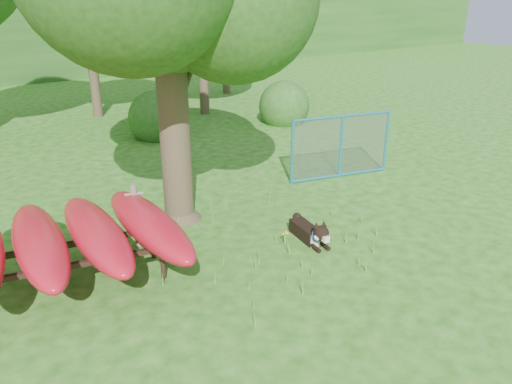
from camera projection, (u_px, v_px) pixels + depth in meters
ground at (289, 271)px, 8.44m from camera, size 80.00×80.00×0.00m
wooden_post at (136, 214)px, 9.03m from camera, size 0.33×0.15×1.22m
kayak_rack at (68, 238)px, 7.73m from camera, size 3.51×3.77×1.09m
husky_dog at (311, 232)px, 9.34m from camera, size 0.49×1.24×0.56m
fence_section at (341, 146)px, 12.43m from camera, size 2.67×0.79×2.68m
wildflower_clump at (286, 234)px, 9.26m from camera, size 0.12×0.10×0.25m
bg_tree_c at (85, 1)px, 17.43m from camera, size 4.00×4.00×6.12m
shrub_right at (284, 123)px, 18.00m from camera, size 1.80×1.80×1.80m
shrub_mid at (158, 137)px, 16.25m from camera, size 1.80×1.80×1.80m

